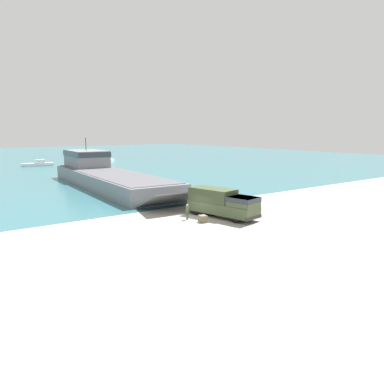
{
  "coord_description": "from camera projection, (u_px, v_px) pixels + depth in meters",
  "views": [
    {
      "loc": [
        -22.57,
        -31.46,
        9.41
      ],
      "look_at": [
        3.1,
        3.8,
        2.15
      ],
      "focal_mm": 35.0,
      "sensor_mm": 36.0,
      "label": 1
    }
  ],
  "objects": [
    {
      "name": "military_truck",
      "position": [
        223.0,
        203.0,
        40.56
      ],
      "size": [
        4.14,
        8.58,
        3.05
      ],
      "rotation": [
        0.0,
        0.0,
        -1.38
      ],
      "color": "#475638",
      "rests_on": "ground_plane"
    },
    {
      "name": "moored_boat_a",
      "position": [
        38.0,
        164.0,
        98.55
      ],
      "size": [
        8.01,
        3.25,
        1.65
      ],
      "rotation": [
        0.0,
        0.0,
        1.43
      ],
      "color": "white",
      "rests_on": "ground_plane"
    },
    {
      "name": "soldier_on_ramp",
      "position": [
        187.0,
        211.0,
        39.51
      ],
      "size": [
        0.5,
        0.46,
        1.69
      ],
      "rotation": [
        0.0,
        0.0,
        5.37
      ],
      "color": "#3D4C33",
      "rests_on": "ground_plane"
    },
    {
      "name": "moored_boat_b",
      "position": [
        106.0,
        160.0,
        109.76
      ],
      "size": [
        6.83,
        7.04,
        1.69
      ],
      "rotation": [
        0.0,
        0.0,
        5.53
      ],
      "color": "white",
      "rests_on": "ground_plane"
    },
    {
      "name": "water_surface",
      "position": [
        9.0,
        160.0,
        116.55
      ],
      "size": [
        240.0,
        180.0,
        0.01
      ],
      "primitive_type": "cube",
      "color": "#336B75",
      "rests_on": "ground_plane"
    },
    {
      "name": "cargo_crate",
      "position": [
        203.0,
        219.0,
        38.54
      ],
      "size": [
        0.85,
        0.97,
        0.72
      ],
      "primitive_type": "cube",
      "rotation": [
        0.0,
        0.0,
        -0.17
      ],
      "color": "#6B664C",
      "rests_on": "ground_plane"
    },
    {
      "name": "landing_craft",
      "position": [
        104.0,
        174.0,
        64.29
      ],
      "size": [
        10.67,
        42.0,
        7.93
      ],
      "rotation": [
        0.0,
        0.0,
        -0.06
      ],
      "color": "gray",
      "rests_on": "ground_plane"
    },
    {
      "name": "ground_plane",
      "position": [
        189.0,
        220.0,
        39.74
      ],
      "size": [
        240.0,
        240.0,
        0.0
      ],
      "primitive_type": "plane",
      "color": "#9E998E"
    },
    {
      "name": "mooring_bollard",
      "position": [
        226.0,
        199.0,
        49.33
      ],
      "size": [
        0.24,
        0.24,
        0.84
      ],
      "color": "#333338",
      "rests_on": "ground_plane"
    }
  ]
}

